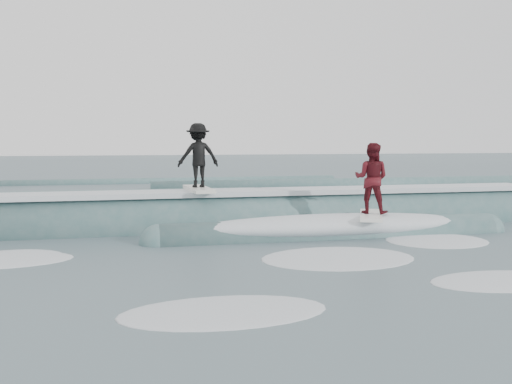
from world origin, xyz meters
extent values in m
plane|color=#374851|center=(0.00, 0.00, 0.00)|extent=(160.00, 160.00, 0.00)
cylinder|color=#3A6062|center=(0.00, 4.76, 0.00)|extent=(19.81, 1.87, 1.87)
cylinder|color=#3A6062|center=(1.80, 2.56, 0.00)|extent=(9.00, 0.97, 0.97)
sphere|color=#3A6062|center=(-2.70, 2.56, 0.00)|extent=(0.97, 0.97, 0.97)
sphere|color=#3A6062|center=(6.30, 2.56, 0.00)|extent=(0.97, 0.97, 0.97)
cube|color=silver|center=(0.00, 4.76, 1.01)|extent=(18.00, 1.30, 0.14)
ellipsoid|color=silver|center=(1.80, 2.56, 0.30)|extent=(7.60, 1.30, 0.60)
cube|color=silver|center=(-1.45, 4.76, 1.13)|extent=(0.70, 2.04, 0.10)
imported|color=black|center=(-1.45, 4.76, 2.08)|extent=(1.23, 0.79, 1.81)
cube|color=white|center=(2.84, 2.56, 0.53)|extent=(1.30, 2.05, 0.10)
imported|color=#490D13|center=(2.84, 2.56, 1.51)|extent=(1.14, 1.09, 1.86)
ellipsoid|color=silver|center=(3.11, -2.52, 0.00)|extent=(3.04, 2.07, 0.10)
ellipsoid|color=silver|center=(4.11, 1.44, 0.00)|extent=(2.76, 1.88, 0.10)
ellipsoid|color=silver|center=(-2.09, -3.20, 0.00)|extent=(2.96, 2.02, 0.10)
ellipsoid|color=silver|center=(0.94, 0.01, 0.00)|extent=(3.77, 2.57, 0.10)
ellipsoid|color=silver|center=(-5.94, 1.56, 0.00)|extent=(2.31, 1.57, 0.10)
cylinder|color=#3A6062|center=(8.77, 18.00, 0.00)|extent=(22.00, 0.80, 0.80)
cylinder|color=#3A6062|center=(-1.93, 22.00, 0.00)|extent=(22.00, 0.60, 0.60)
camera|label=1|loc=(-3.45, -11.29, 2.54)|focal=40.00mm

